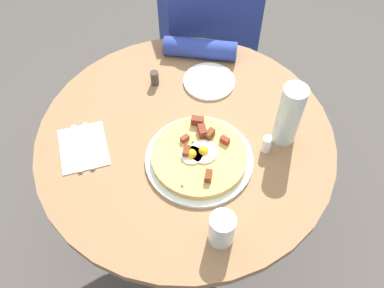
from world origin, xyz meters
name	(u,v)px	position (x,y,z in m)	size (l,w,h in m)	color
ground_plane	(187,235)	(0.00, 0.00, 0.00)	(6.00, 6.00, 0.00)	#4C4742
dining_table	(186,167)	(0.00, 0.00, 0.57)	(0.93, 0.93, 0.75)	olive
person_seated	(207,55)	(0.25, 0.59, 0.51)	(0.43, 0.48, 1.14)	#2D2D33
pizza_plate	(199,159)	(0.02, -0.10, 0.76)	(0.32, 0.32, 0.01)	silver
breakfast_pizza	(199,155)	(0.02, -0.10, 0.78)	(0.28, 0.28, 0.05)	tan
bread_plate	(209,81)	(0.14, 0.20, 0.76)	(0.18, 0.18, 0.01)	white
napkin	(83,147)	(-0.31, 0.04, 0.76)	(0.17, 0.14, 0.00)	white
fork	(89,145)	(-0.29, 0.04, 0.76)	(0.18, 0.01, 0.01)	silver
knife	(77,148)	(-0.33, 0.04, 0.76)	(0.18, 0.01, 0.01)	silver
water_glass	(222,229)	(0.01, -0.35, 0.81)	(0.07, 0.07, 0.11)	silver
water_bottle	(289,115)	(0.29, -0.08, 0.86)	(0.07, 0.07, 0.21)	silver
salt_shaker	(267,144)	(0.22, -0.11, 0.78)	(0.03, 0.03, 0.06)	white
pepper_shaker	(155,78)	(-0.04, 0.24, 0.78)	(0.03, 0.03, 0.05)	#3F3833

